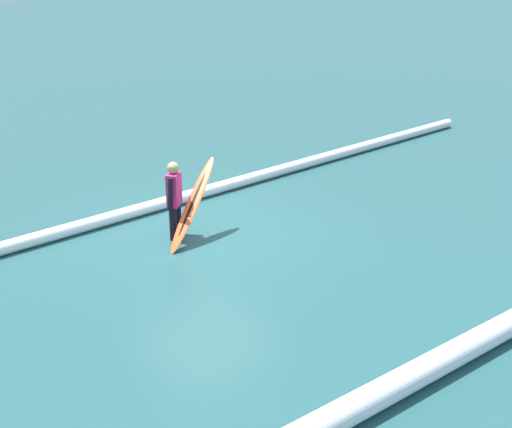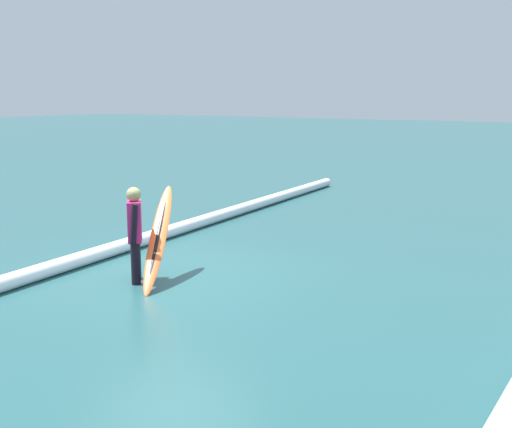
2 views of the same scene
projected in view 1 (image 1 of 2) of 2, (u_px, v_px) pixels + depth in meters
The scene contains 4 objects.
ground_plane at pixel (206, 234), 12.82m from camera, with size 123.43×123.43×0.00m, color #235053.
surfer at pixel (174, 196), 12.40m from camera, with size 0.42×0.44×1.46m.
surfboard at pixel (193, 204), 12.39m from camera, with size 1.57×0.94×1.39m.
wave_crest_foreground at pixel (254, 178), 15.57m from camera, with size 0.25×0.25×15.62m, color white.
Camera 1 is at (6.71, 9.74, 5.04)m, focal length 47.74 mm.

